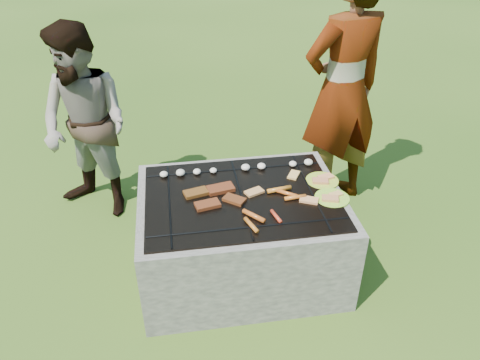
{
  "coord_description": "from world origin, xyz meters",
  "views": [
    {
      "loc": [
        -0.38,
        -2.39,
        2.29
      ],
      "look_at": [
        0.0,
        0.05,
        0.7
      ],
      "focal_mm": 35.0,
      "sensor_mm": 36.0,
      "label": 1
    }
  ],
  "objects_px": {
    "fire_pit": "(241,236)",
    "plate_near": "(332,198)",
    "bystander": "(86,126)",
    "plate_far": "(322,180)",
    "cook": "(343,91)"
  },
  "relations": [
    {
      "from": "cook",
      "to": "plate_near",
      "type": "bearing_deg",
      "value": 52.32
    },
    {
      "from": "plate_far",
      "to": "plate_near",
      "type": "xyz_separation_m",
      "value": [
        -0.0,
        -0.21,
        -0.0
      ]
    },
    {
      "from": "bystander",
      "to": "plate_far",
      "type": "bearing_deg",
      "value": 9.42
    },
    {
      "from": "plate_far",
      "to": "plate_near",
      "type": "relative_size",
      "value": 1.03
    },
    {
      "from": "cook",
      "to": "bystander",
      "type": "bearing_deg",
      "value": -20.25
    },
    {
      "from": "fire_pit",
      "to": "cook",
      "type": "distance_m",
      "value": 1.35
    },
    {
      "from": "bystander",
      "to": "cook",
      "type": "bearing_deg",
      "value": 32.14
    },
    {
      "from": "plate_far",
      "to": "cook",
      "type": "bearing_deg",
      "value": 63.42
    },
    {
      "from": "fire_pit",
      "to": "plate_near",
      "type": "distance_m",
      "value": 0.66
    },
    {
      "from": "plate_near",
      "to": "cook",
      "type": "xyz_separation_m",
      "value": [
        0.33,
        0.87,
        0.35
      ]
    },
    {
      "from": "fire_pit",
      "to": "plate_near",
      "type": "height_order",
      "value": "plate_near"
    },
    {
      "from": "fire_pit",
      "to": "cook",
      "type": "bearing_deg",
      "value": 40.44
    },
    {
      "from": "plate_far",
      "to": "cook",
      "type": "distance_m",
      "value": 0.82
    },
    {
      "from": "plate_far",
      "to": "bystander",
      "type": "bearing_deg",
      "value": 153.7
    },
    {
      "from": "plate_far",
      "to": "plate_near",
      "type": "height_order",
      "value": "same"
    }
  ]
}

